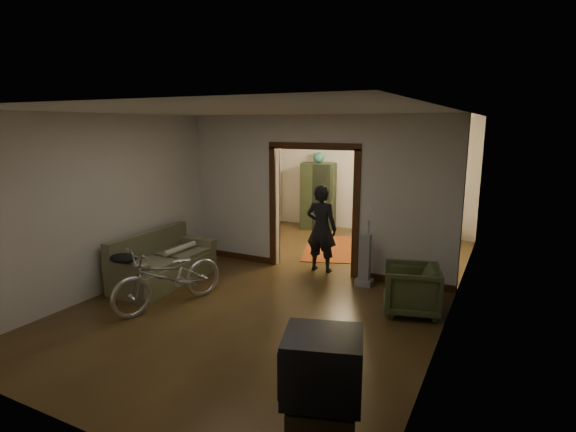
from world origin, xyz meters
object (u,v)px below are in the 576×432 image
Objects in this scene: sofa at (164,258)px; desk at (406,223)px; person at (321,228)px; armchair at (411,289)px; bicycle at (169,276)px; locker at (318,196)px.

desk is at bearing 55.82° from sofa.
person is 1.44× the size of desk.
armchair is 4.14m from desk.
sofa is 1.16× the size of person.
bicycle reaches higher than desk.
desk is at bearing -105.53° from person.
desk is (2.29, -0.21, -0.43)m from locker.
desk is at bearing 85.77° from bicycle.
locker reaches higher than person.
bicycle reaches higher than armchair.
sofa is 1.09× the size of locker.
locker reaches higher than sofa.
locker is at bearing 108.79° from bicycle.
person is 3.04m from desk.
sofa reaches higher than desk.
person is at bearing -76.05° from locker.
locker is at bearing 80.26° from sofa.
sofa is 1.66× the size of desk.
desk reaches higher than armchair.
person is (-1.86, 1.15, 0.45)m from armchair.
desk is at bearing -15.44° from locker.
person is 0.94× the size of locker.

